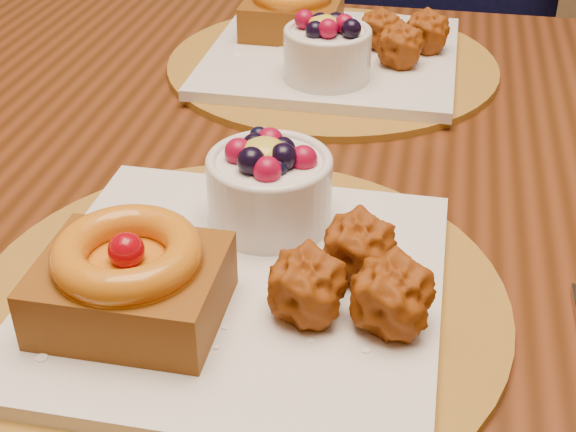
# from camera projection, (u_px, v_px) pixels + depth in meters

# --- Properties ---
(dining_table) EXTENTS (1.60, 0.90, 0.76)m
(dining_table) POSITION_uv_depth(u_px,v_px,m) (296.00, 226.00, 0.79)
(dining_table) COLOR #3B1C0A
(dining_table) RESTS_ON ground
(place_setting_near) EXTENTS (0.38, 0.38, 0.09)m
(place_setting_near) POSITION_uv_depth(u_px,v_px,m) (235.00, 267.00, 0.56)
(place_setting_near) COLOR brown
(place_setting_near) RESTS_ON dining_table
(place_setting_far) EXTENTS (0.38, 0.38, 0.09)m
(place_setting_far) POSITION_uv_depth(u_px,v_px,m) (329.00, 47.00, 0.91)
(place_setting_far) COLOR brown
(place_setting_far) RESTS_ON dining_table
(chair_far) EXTENTS (0.49, 0.49, 0.90)m
(chair_far) POSITION_uv_depth(u_px,v_px,m) (377.00, 36.00, 1.74)
(chair_far) COLOR black
(chair_far) RESTS_ON ground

